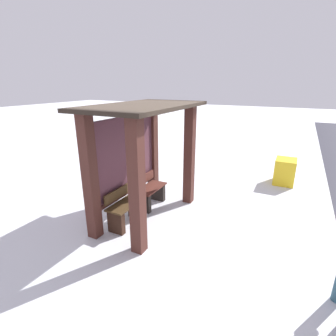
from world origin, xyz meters
TOP-DOWN VIEW (x-y plane):
  - ground_plane at (0.00, 0.00)m, footprint 60.00×60.00m
  - bus_shelter at (0.00, 0.13)m, footprint 2.79×1.57m
  - bench_left_inside at (-0.50, 0.23)m, footprint 0.89×0.41m
  - bench_center_inside at (0.50, 0.23)m, footprint 0.89×0.42m
  - grit_bin at (3.55, -2.56)m, footprint 0.70×0.57m

SIDE VIEW (x-z plane):
  - ground_plane at x=0.00m, z-range 0.00..0.00m
  - bench_center_inside at x=0.50m, z-range -0.05..0.70m
  - bench_left_inside at x=-0.50m, z-range -0.05..0.73m
  - grit_bin at x=3.55m, z-range 0.00..0.74m
  - bus_shelter at x=0.00m, z-range 0.39..2.84m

